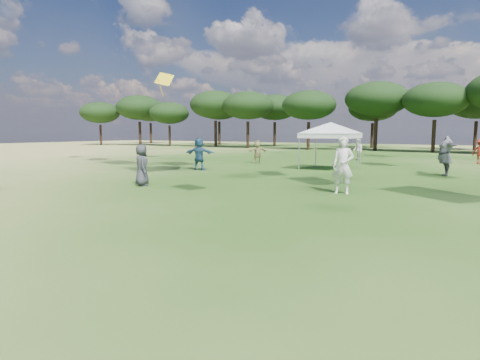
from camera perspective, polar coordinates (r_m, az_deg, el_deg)
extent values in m
cylinder|color=black|center=(65.97, -19.19, 6.09)|extent=(0.35, 0.35, 3.09)
ellipsoid|color=black|center=(66.03, -19.31, 9.04)|extent=(6.01, 6.01, 3.24)
cylinder|color=black|center=(62.70, -14.03, 6.43)|extent=(0.40, 0.40, 3.51)
ellipsoid|color=black|center=(62.80, -14.14, 9.95)|extent=(6.82, 6.82, 3.68)
cylinder|color=black|center=(58.69, -9.97, 6.22)|extent=(0.33, 0.33, 2.92)
ellipsoid|color=black|center=(58.75, -10.04, 9.35)|extent=(5.67, 5.67, 3.06)
cylinder|color=black|center=(53.98, -3.48, 6.56)|extent=(0.40, 0.40, 3.49)
ellipsoid|color=black|center=(54.09, -3.51, 10.64)|extent=(6.79, 6.79, 3.66)
cylinder|color=black|center=(50.98, 1.13, 6.45)|extent=(0.38, 0.38, 3.32)
ellipsoid|color=black|center=(51.08, 1.14, 10.55)|extent=(6.44, 6.44, 3.47)
cylinder|color=black|center=(46.65, 9.69, 6.21)|extent=(0.36, 0.36, 3.14)
ellipsoid|color=black|center=(46.74, 9.78, 10.45)|extent=(6.11, 6.11, 3.29)
cylinder|color=black|center=(45.99, 18.72, 6.13)|extent=(0.40, 0.40, 3.46)
ellipsoid|color=black|center=(46.11, 18.91, 10.87)|extent=(6.73, 6.73, 3.63)
cylinder|color=black|center=(43.89, 25.82, 5.62)|extent=(0.37, 0.37, 3.21)
ellipsoid|color=black|center=(44.00, 26.07, 10.22)|extent=(6.24, 6.24, 3.36)
cylinder|color=black|center=(73.20, -12.56, 6.53)|extent=(0.41, 0.41, 3.56)
ellipsoid|color=black|center=(73.28, -12.64, 9.59)|extent=(6.92, 6.92, 3.73)
cylinder|color=black|center=(63.64, -2.95, 6.68)|extent=(0.41, 0.41, 3.62)
ellipsoid|color=black|center=(63.75, -2.98, 10.26)|extent=(7.03, 7.03, 3.79)
cylinder|color=black|center=(56.51, 4.95, 6.50)|extent=(0.39, 0.39, 3.37)
ellipsoid|color=black|center=(56.60, 4.99, 10.26)|extent=(6.54, 6.54, 3.53)
cylinder|color=black|center=(53.78, 18.26, 6.03)|extent=(0.36, 0.36, 3.11)
ellipsoid|color=black|center=(53.85, 18.40, 9.67)|extent=(6.05, 6.05, 3.26)
cylinder|color=black|center=(51.58, 30.47, 5.45)|extent=(0.37, 0.37, 3.20)
ellipsoid|color=black|center=(51.67, 30.71, 9.34)|extent=(6.21, 6.21, 3.35)
cylinder|color=gray|center=(21.65, 8.38, 3.86)|extent=(0.06, 0.06, 1.90)
cylinder|color=gray|center=(20.81, 14.95, 3.58)|extent=(0.06, 0.06, 1.90)
cylinder|color=gray|center=(24.04, 10.71, 4.11)|extent=(0.06, 0.06, 1.90)
cylinder|color=gray|center=(23.29, 16.68, 3.85)|extent=(0.06, 0.06, 1.90)
cube|color=silver|center=(22.38, 12.74, 6.16)|extent=(2.76, 2.76, 0.25)
pyramid|color=silver|center=(22.39, 12.79, 8.01)|extent=(5.56, 5.56, 0.60)
imported|color=silver|center=(13.75, 14.42, 2.02)|extent=(0.76, 0.56, 1.91)
imported|color=white|center=(29.93, 16.39, 4.19)|extent=(0.91, 0.97, 1.59)
imported|color=#4B4A4F|center=(21.17, 27.16, 3.09)|extent=(1.33, 2.40, 1.89)
imported|color=#2F2F34|center=(15.78, -13.80, 2.05)|extent=(0.92, 0.89, 1.59)
imported|color=#91884F|center=(26.31, 2.51, 4.05)|extent=(1.33, 1.29, 1.52)
imported|color=navy|center=(21.73, -5.82, 3.71)|extent=(1.70, 0.94, 1.75)
plane|color=gold|center=(29.49, -10.70, 13.93)|extent=(1.49, 1.64, 1.16)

